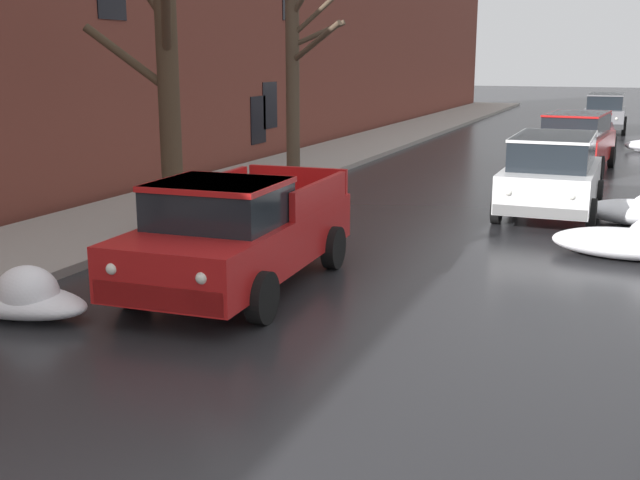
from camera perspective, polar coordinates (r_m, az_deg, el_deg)
name	(u,v)px	position (r m, az deg, el deg)	size (l,w,h in m)	color
left_sidewalk_slab	(275,173)	(23.72, -3.34, 4.93)	(3.34, 80.00, 0.16)	gray
brick_townhouse_facade	(208,29)	(24.50, -8.22, 15.06)	(0.63, 80.00, 8.66)	brown
snow_bank_near_corner_left	(12,297)	(11.55, -21.64, -3.89)	(2.76, 1.04, 0.75)	white
snow_bank_along_left_kerb	(632,242)	(14.91, 21.90, -0.15)	(2.55, 1.42, 0.76)	white
snow_bank_mid_block_left	(219,200)	(17.47, -7.44, 2.90)	(2.67, 1.03, 0.79)	white
snow_bank_along_right_kerb	(186,222)	(15.47, -9.78, 1.32)	(1.97, 1.45, 0.71)	white
bare_tree_second_along_sidewalk	(164,62)	(15.71, -11.39, 12.67)	(2.40, 2.23, 6.37)	#423323
bare_tree_mid_block	(296,73)	(20.87, -1.77, 12.14)	(2.02, 1.12, 5.80)	#4C3D2D
pickup_truck_red_approaching_near_lane	(237,233)	(11.90, -6.08, 0.54)	(2.40, 5.10, 1.76)	red
suv_white_parked_kerbside_close	(552,172)	(18.19, 16.65, 4.78)	(2.11, 4.30, 1.82)	silver
suv_red_parked_kerbside_mid	(576,139)	(25.86, 18.25, 7.02)	(2.37, 4.66, 1.82)	red
sedan_maroon_parked_far_down_block	(589,129)	(32.90, 19.12, 7.72)	(2.19, 4.00, 1.42)	maroon
suv_grey_queued_behind_truck	(605,111)	(40.17, 20.16, 8.85)	(2.05, 4.81, 1.82)	slate
fire_hydrant	(212,223)	(15.21, -7.95, 1.23)	(0.42, 0.22, 0.71)	red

